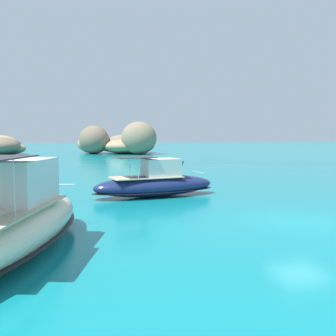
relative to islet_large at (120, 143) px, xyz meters
The scene contains 4 objects.
ground_plane 68.24m from the islet_large, 92.01° to the right, with size 400.00×400.00×0.00m, color #0F7F89.
islet_large is the anchor object (origin of this frame).
motorboat_navy 59.53m from the islet_large, 96.70° to the right, with size 8.59×3.55×2.61m.
motorboat_cream 71.02m from the islet_large, 101.90° to the right, with size 6.43×11.19×3.35m.
Camera 1 is at (-10.60, -14.71, 3.97)m, focal length 40.52 mm.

